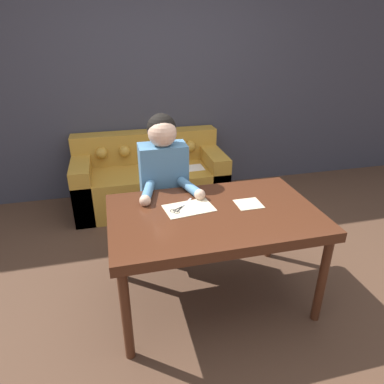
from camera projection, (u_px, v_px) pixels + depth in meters
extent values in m
plane|color=#4C3323|center=(209.00, 294.00, 2.63)|extent=(16.00, 16.00, 0.00)
cube|color=#383842|center=(160.00, 82.00, 3.85)|extent=(8.00, 0.06, 2.60)
cube|color=#472314|center=(214.00, 216.00, 2.30)|extent=(1.40, 0.88, 0.07)
cylinder|color=#472314|center=(126.00, 316.00, 1.99)|extent=(0.06, 0.06, 0.66)
cylinder|color=#472314|center=(322.00, 281.00, 2.27)|extent=(0.06, 0.06, 0.66)
cylinder|color=#472314|center=(119.00, 244.00, 2.66)|extent=(0.06, 0.06, 0.66)
cylinder|color=#472314|center=(271.00, 223.00, 2.93)|extent=(0.06, 0.06, 0.66)
cube|color=#B7842D|center=(151.00, 187.00, 3.88)|extent=(1.64, 0.78, 0.44)
cube|color=#B7842D|center=(146.00, 146.00, 3.96)|extent=(1.64, 0.22, 0.35)
cube|color=#B7842D|center=(84.00, 187.00, 3.69)|extent=(0.20, 0.78, 0.60)
cube|color=#B7842D|center=(212.00, 174.00, 4.01)|extent=(0.20, 0.78, 0.60)
sphere|color=#B7842D|center=(102.00, 153.00, 3.74)|extent=(0.13, 0.13, 0.13)
sphere|color=#B7842D|center=(125.00, 151.00, 3.79)|extent=(0.13, 0.13, 0.13)
sphere|color=#B7842D|center=(147.00, 150.00, 3.84)|extent=(0.13, 0.13, 0.13)
sphere|color=#B7842D|center=(169.00, 148.00, 3.90)|extent=(0.13, 0.13, 0.13)
sphere|color=#B7842D|center=(190.00, 146.00, 3.95)|extent=(0.13, 0.13, 0.13)
cube|color=white|center=(190.00, 168.00, 3.80)|extent=(0.31, 0.20, 0.00)
cylinder|color=#33281E|center=(166.00, 234.00, 2.98)|extent=(0.28, 0.28, 0.45)
cube|color=teal|center=(164.00, 179.00, 2.75)|extent=(0.37, 0.22, 0.58)
sphere|color=#DBAD8E|center=(162.00, 133.00, 2.57)|extent=(0.22, 0.22, 0.22)
sphere|color=black|center=(161.00, 128.00, 2.58)|extent=(0.22, 0.22, 0.22)
cylinder|color=teal|center=(148.00, 192.00, 2.49)|extent=(0.14, 0.29, 0.07)
sphere|color=#DBAD8E|center=(145.00, 201.00, 2.36)|extent=(0.08, 0.08, 0.08)
cylinder|color=teal|center=(190.00, 187.00, 2.56)|extent=(0.15, 0.29, 0.07)
sphere|color=#DBAD8E|center=(200.00, 195.00, 2.45)|extent=(0.08, 0.08, 0.08)
cube|color=beige|center=(189.00, 208.00, 2.33)|extent=(0.36, 0.25, 0.00)
cube|color=beige|center=(249.00, 204.00, 2.39)|extent=(0.18, 0.17, 0.00)
cube|color=silver|center=(187.00, 202.00, 2.41)|extent=(0.09, 0.12, 0.00)
cube|color=black|center=(180.00, 209.00, 2.31)|extent=(0.06, 0.08, 0.00)
torus|color=black|center=(177.00, 212.00, 2.28)|extent=(0.04, 0.04, 0.01)
cube|color=silver|center=(190.00, 203.00, 2.39)|extent=(0.12, 0.08, 0.00)
cube|color=black|center=(178.00, 209.00, 2.32)|extent=(0.08, 0.06, 0.00)
torus|color=black|center=(173.00, 211.00, 2.29)|extent=(0.04, 0.04, 0.01)
cylinder|color=silver|center=(183.00, 207.00, 2.35)|extent=(0.01, 0.01, 0.01)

